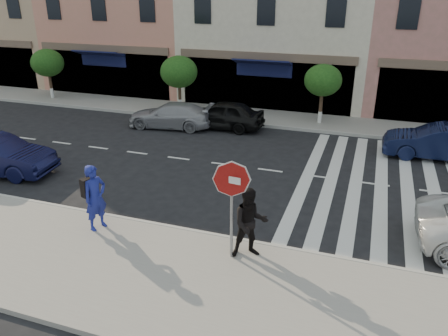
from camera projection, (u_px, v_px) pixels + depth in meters
ground at (183, 207)px, 14.49m from camera, size 120.00×120.00×0.00m
sidewalk_near at (123, 269)px, 11.19m from camera, size 60.00×4.50×0.15m
sidewalk_far at (265, 118)px, 24.05m from camera, size 60.00×3.00×0.15m
building_centre at (284, 8)px, 27.33m from camera, size 11.00×9.00×11.00m
street_tree_wa at (47, 63)px, 27.24m from camera, size 2.00×2.00×3.05m
street_tree_wb at (179, 72)px, 24.53m from camera, size 2.10×2.10×3.06m
street_tree_c at (323, 81)px, 22.08m from camera, size 1.90×1.90×3.04m
stop_sign at (232, 189)px, 10.83m from camera, size 0.96×0.16×2.73m
photographer at (95, 198)px, 12.59m from camera, size 0.69×0.84×1.98m
walker at (250, 223)px, 11.27m from camera, size 1.17×1.08×1.94m
car_far_left at (171, 115)px, 22.44m from camera, size 4.58×2.31×1.27m
car_far_mid at (222, 115)px, 22.25m from camera, size 4.26×1.74×1.45m
car_far_right at (439, 142)px, 18.30m from camera, size 4.48×1.65×1.46m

